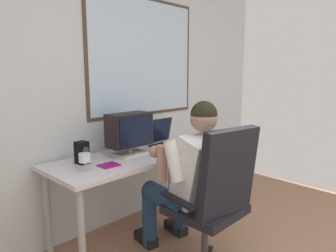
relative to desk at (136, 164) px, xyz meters
name	(u,v)px	position (x,y,z in m)	size (l,w,h in m)	color
wall_rear	(90,81)	(-0.19, 0.37, 0.71)	(5.06, 0.08, 2.71)	silver
desk	(136,164)	(0.00, 0.00, 0.00)	(1.52, 0.63, 0.74)	#989A8F
office_chair	(217,194)	(0.01, -0.84, -0.04)	(0.61, 0.58, 1.09)	black
person_seated	(190,178)	(0.05, -0.56, 0.00)	(0.58, 0.86, 1.24)	navy
crt_monitor	(129,131)	(-0.03, 0.04, 0.29)	(0.39, 0.21, 0.36)	beige
laptop	(165,138)	(0.43, 0.07, 0.15)	(0.33, 0.31, 0.25)	black
wine_glass	(85,159)	(-0.55, -0.09, 0.18)	(0.08, 0.08, 0.13)	silver
desk_speaker	(82,153)	(-0.46, 0.09, 0.17)	(0.09, 0.10, 0.17)	black
cd_case	(109,165)	(-0.36, -0.11, 0.09)	(0.15, 0.13, 0.01)	#901477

